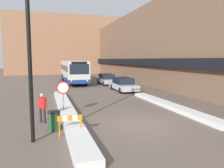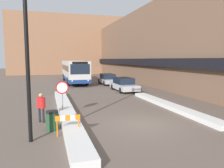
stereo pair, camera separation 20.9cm
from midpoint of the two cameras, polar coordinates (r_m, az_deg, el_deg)
name	(u,v)px [view 2 (the right image)]	position (r m, az deg, el deg)	size (l,w,h in m)	color
ground_plane	(141,124)	(11.77, 8.15, -10.42)	(160.00, 160.00, 0.00)	#66564C
building_row_right	(138,49)	(37.29, 6.87, 9.09)	(5.50, 60.00, 10.29)	brown
building_backdrop_far	(67,45)	(53.86, -11.57, 9.84)	(26.00, 8.00, 13.36)	#996B4C
snow_bank_left	(66,111)	(14.08, -11.50, -6.90)	(0.90, 14.97, 0.37)	silver
snow_bank_right	(170,106)	(16.11, 15.17, -5.48)	(0.90, 10.54, 0.27)	silver
city_bus	(74,71)	(32.34, -9.65, 3.44)	(2.69, 12.31, 3.17)	silver
parked_car_front	(124,84)	(23.52, 3.36, -0.09)	(1.89, 4.71, 1.44)	#B7B7BC
parked_car_middle	(108,79)	(29.73, -0.92, 1.31)	(1.87, 4.60, 1.43)	#B7B7BC
stop_sign	(62,91)	(13.39, -12.45, -1.80)	(0.76, 0.08, 2.10)	gray
street_lamp	(33,34)	(9.39, -19.28, 12.18)	(1.46, 0.36, 7.21)	black
pedestrian	(41,105)	(12.38, -17.57, -5.24)	(0.44, 0.44, 1.60)	#232328
trash_bin	(52,120)	(11.00, -14.81, -9.18)	(0.59, 0.59, 0.95)	#234C2D
construction_barricade	(68,121)	(10.01, -10.87, -9.53)	(1.10, 0.06, 0.94)	orange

